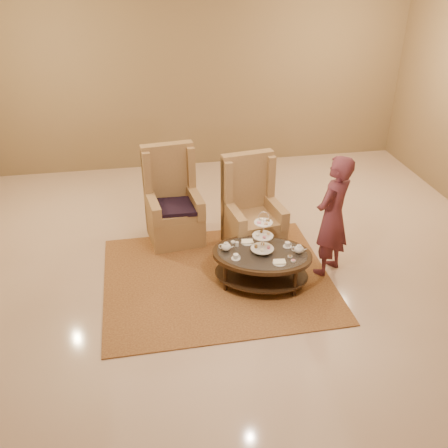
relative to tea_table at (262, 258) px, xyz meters
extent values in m
plane|color=beige|center=(-0.29, 0.11, -0.38)|extent=(8.00, 8.00, 0.00)
cube|color=silver|center=(-0.29, 0.11, -0.38)|extent=(8.00, 8.00, 0.02)
cube|color=olive|center=(-0.29, 4.11, 1.37)|extent=(8.00, 0.04, 3.50)
cube|color=#A07139|center=(-0.54, 0.19, -0.37)|extent=(2.92, 2.44, 0.02)
cylinder|color=black|center=(-0.48, -0.08, -0.17)|extent=(0.06, 0.06, 0.41)
cylinder|color=black|center=(0.34, -0.35, -0.17)|extent=(0.06, 0.06, 0.41)
cylinder|color=black|center=(-0.34, 0.35, -0.17)|extent=(0.06, 0.06, 0.41)
cylinder|color=black|center=(0.48, 0.08, -0.17)|extent=(0.06, 0.06, 0.41)
cylinder|color=white|center=(0.00, 0.00, 0.34)|extent=(0.01, 0.01, 0.51)
torus|color=white|center=(0.00, 0.00, 0.60)|extent=(0.13, 0.05, 0.13)
cylinder|color=silver|center=(0.00, 0.00, 0.15)|extent=(0.36, 0.36, 0.01)
cylinder|color=silver|center=(0.00, 0.00, 0.33)|extent=(0.32, 0.32, 0.01)
cylinder|color=silver|center=(0.00, 0.00, 0.52)|extent=(0.28, 0.28, 0.01)
cylinder|color=#D56D80|center=(0.07, -0.03, 0.17)|extent=(0.05, 0.05, 0.03)
cylinder|color=tan|center=(0.02, 0.07, 0.17)|extent=(0.05, 0.05, 0.03)
cylinder|color=brown|center=(-0.07, 0.02, 0.17)|extent=(0.05, 0.05, 0.03)
cylinder|color=#ECE4C8|center=(-0.02, -0.08, 0.17)|extent=(0.05, 0.05, 0.03)
ellipsoid|color=tan|center=(0.07, 0.00, 0.35)|extent=(0.06, 0.06, 0.03)
ellipsoid|color=brown|center=(0.00, 0.07, 0.35)|extent=(0.06, 0.06, 0.03)
ellipsoid|color=#ECE4C8|center=(-0.07, 0.00, 0.35)|extent=(0.06, 0.06, 0.03)
ellipsoid|color=#D56D80|center=(0.00, -0.07, 0.35)|extent=(0.06, 0.06, 0.03)
cube|color=brown|center=(0.06, 0.02, 0.53)|extent=(0.05, 0.04, 0.02)
cube|color=#ECE4C8|center=(-0.02, 0.06, 0.53)|extent=(0.05, 0.04, 0.02)
cube|color=#D56D80|center=(-0.06, -0.02, 0.53)|extent=(0.05, 0.04, 0.02)
cube|color=tan|center=(0.02, -0.06, 0.53)|extent=(0.05, 0.04, 0.02)
ellipsoid|color=silver|center=(-0.43, 0.12, 0.14)|extent=(0.15, 0.15, 0.10)
cylinder|color=silver|center=(-0.43, 0.12, 0.19)|extent=(0.07, 0.07, 0.01)
sphere|color=silver|center=(-0.43, 0.12, 0.21)|extent=(0.03, 0.03, 0.02)
cone|color=silver|center=(-0.36, 0.10, 0.15)|extent=(0.08, 0.05, 0.05)
torus|color=silver|center=(-0.49, 0.14, 0.14)|extent=(0.07, 0.03, 0.07)
ellipsoid|color=silver|center=(0.44, -0.09, 0.14)|extent=(0.15, 0.15, 0.10)
cylinder|color=silver|center=(0.44, -0.09, 0.19)|extent=(0.07, 0.07, 0.01)
sphere|color=silver|center=(0.44, -0.09, 0.21)|extent=(0.03, 0.03, 0.02)
cone|color=silver|center=(0.52, -0.12, 0.15)|extent=(0.08, 0.05, 0.05)
torus|color=silver|center=(0.38, -0.07, 0.14)|extent=(0.07, 0.03, 0.07)
cylinder|color=silver|center=(-0.35, -0.08, 0.09)|extent=(0.14, 0.14, 0.01)
cylinder|color=silver|center=(-0.35, -0.08, 0.12)|extent=(0.08, 0.08, 0.06)
torus|color=silver|center=(-0.31, -0.09, 0.12)|extent=(0.04, 0.02, 0.04)
cylinder|color=silver|center=(0.35, 0.08, 0.09)|extent=(0.14, 0.14, 0.01)
cylinder|color=silver|center=(0.35, 0.08, 0.12)|extent=(0.08, 0.08, 0.06)
torus|color=silver|center=(0.39, 0.07, 0.12)|extent=(0.04, 0.02, 0.04)
cylinder|color=silver|center=(-0.13, 0.26, 0.09)|extent=(0.21, 0.21, 0.01)
cube|color=#F4EDCE|center=(-0.13, 0.26, 0.11)|extent=(0.15, 0.12, 0.02)
cylinder|color=silver|center=(0.15, -0.27, 0.09)|extent=(0.21, 0.21, 0.01)
cube|color=#F4EDCE|center=(0.15, -0.27, 0.11)|extent=(0.15, 0.12, 0.02)
cylinder|color=silver|center=(-0.28, 0.20, 0.12)|extent=(0.06, 0.06, 0.06)
cylinder|color=silver|center=(0.32, -0.26, 0.09)|extent=(0.07, 0.07, 0.01)
cylinder|color=#D56D80|center=(0.32, -0.26, 0.11)|extent=(0.05, 0.05, 0.01)
cylinder|color=silver|center=(0.31, -0.16, 0.09)|extent=(0.07, 0.07, 0.01)
cylinder|color=brown|center=(0.31, -0.16, 0.11)|extent=(0.05, 0.05, 0.01)
cylinder|color=silver|center=(-0.31, 0.30, 0.09)|extent=(0.07, 0.07, 0.01)
cylinder|color=#ECE4C8|center=(-0.31, 0.30, 0.11)|extent=(0.05, 0.05, 0.01)
cube|color=#9F784A|center=(-0.98, 1.29, -0.16)|extent=(0.82, 0.82, 0.44)
cube|color=#9F784A|center=(-0.97, 1.23, 0.12)|extent=(0.70, 0.70, 0.11)
cube|color=#9F784A|center=(-1.01, 1.59, 0.31)|extent=(0.75, 0.24, 1.37)
cube|color=#9F784A|center=(-1.32, 1.51, 0.62)|extent=(0.13, 0.24, 0.63)
cube|color=#9F784A|center=(-0.69, 1.59, 0.62)|extent=(0.13, 0.24, 0.63)
cube|color=#9F784A|center=(-1.27, 1.20, 0.20)|extent=(0.21, 0.68, 0.27)
cube|color=#9F784A|center=(-0.67, 1.27, 0.20)|extent=(0.21, 0.68, 0.27)
cube|color=black|center=(-0.97, 1.20, 0.19)|extent=(0.59, 0.54, 0.06)
cube|color=#9F784A|center=(0.09, 0.82, -0.16)|extent=(0.82, 0.82, 0.44)
cube|color=#9F784A|center=(0.09, 0.77, 0.11)|extent=(0.70, 0.70, 0.10)
cube|color=#9F784A|center=(0.04, 1.12, 0.29)|extent=(0.74, 0.25, 1.35)
cube|color=#9F784A|center=(-0.26, 1.03, 0.61)|extent=(0.14, 0.24, 0.62)
cube|color=#9F784A|center=(0.36, 1.12, 0.61)|extent=(0.14, 0.24, 0.62)
cube|color=#9F784A|center=(-0.20, 0.73, 0.19)|extent=(0.22, 0.66, 0.27)
cube|color=#9F784A|center=(0.39, 0.81, 0.19)|extent=(0.22, 0.66, 0.27)
imported|color=#5C2731|center=(0.93, 0.12, 0.44)|extent=(0.71, 0.68, 1.64)
camera|label=1|loc=(-1.37, -5.05, 3.45)|focal=40.00mm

